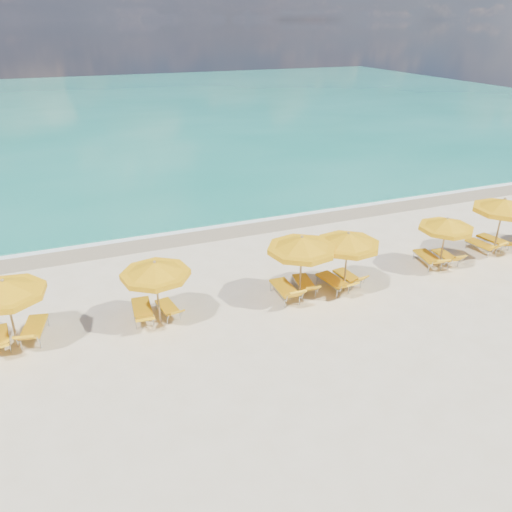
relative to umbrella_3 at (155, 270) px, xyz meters
name	(u,v)px	position (x,y,z in m)	size (l,w,h in m)	color
ground_plane	(271,301)	(4.18, -0.07, -2.04)	(120.00, 120.00, 0.00)	beige
ocean	(110,109)	(4.18, 47.93, -2.04)	(120.00, 80.00, 0.30)	#157865
wet_sand_band	(212,231)	(4.18, 7.33, -2.04)	(120.00, 2.60, 0.01)	tan
foam_line	(208,225)	(4.18, 8.13, -2.04)	(120.00, 1.20, 0.03)	white
whitecap_near	(74,190)	(-1.82, 16.93, -2.04)	(14.00, 0.36, 0.05)	white
whitecap_far	(245,147)	(12.18, 23.93, -2.04)	(18.00, 0.30, 0.05)	white
umbrella_2	(4,289)	(-4.56, 0.26, 0.08)	(2.94, 2.94, 2.49)	tan
umbrella_3	(155,270)	(0.00, 0.00, 0.00)	(2.80, 2.80, 2.39)	tan
umbrella_4	(302,245)	(5.26, -0.30, 0.16)	(3.00, 3.00, 2.59)	tan
umbrella_5	(348,241)	(7.14, -0.41, 0.07)	(2.97, 2.97, 2.48)	tan
umbrella_6	(446,225)	(11.98, -0.16, -0.10)	(2.87, 2.87, 2.27)	tan
umbrella_7	(504,206)	(15.27, 0.12, 0.20)	(3.32, 3.32, 2.62)	tan
lounger_2_left	(0,341)	(-5.08, 0.49, -1.83)	(0.77, 1.87, 0.69)	#A5A8AD
lounger_2_right	(35,332)	(-4.04, 0.56, -1.80)	(1.03, 2.04, 0.88)	#A5A8AD
lounger_3_left	(143,313)	(-0.51, 0.45, -1.81)	(0.78, 2.06, 0.74)	#A5A8AD
lounger_3_right	(168,311)	(0.38, 0.32, -1.84)	(0.78, 1.69, 0.69)	#A5A8AD
lounger_4_left	(285,293)	(4.75, -0.12, -1.79)	(0.72, 2.00, 0.94)	#A5A8AD
lounger_4_right	(304,286)	(5.67, 0.10, -1.82)	(0.86, 1.86, 0.79)	#A5A8AD
lounger_5_left	(333,284)	(6.79, -0.18, -1.81)	(0.91, 1.99, 0.80)	#A5A8AD
lounger_5_right	(348,279)	(7.55, 0.01, -1.84)	(0.71, 1.69, 0.77)	#A5A8AD
lounger_6_left	(428,261)	(11.60, 0.16, -1.81)	(0.92, 2.00, 0.83)	#A5A8AD
lounger_6_right	(446,259)	(12.48, 0.07, -1.83)	(0.68, 1.68, 0.79)	#A5A8AD
lounger_7_left	(482,248)	(14.77, 0.35, -1.82)	(0.83, 1.82, 0.86)	#A5A8AD
lounger_7_right	(494,243)	(15.67, 0.53, -1.81)	(0.95, 2.03, 0.70)	#A5A8AD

